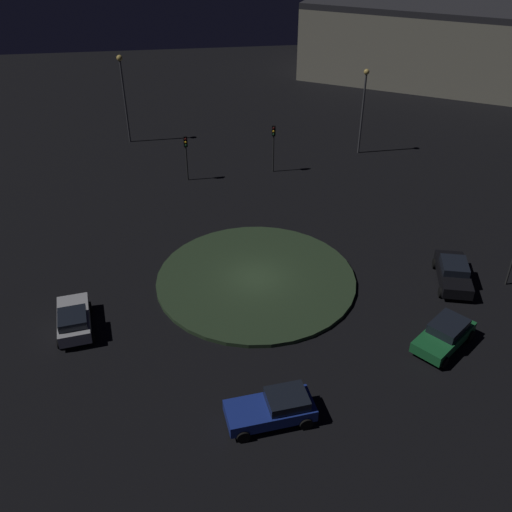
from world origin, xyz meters
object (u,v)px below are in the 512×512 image
object	(u,v)px
streetlamp_southwest	(364,101)
traffic_light_south	(186,149)
car_black	(453,273)
store_building	(466,46)
car_green	(445,334)
car_blue	(274,408)
traffic_light_south_near	(274,139)
car_silver	(74,319)
streetlamp_south	(123,86)

from	to	relation	value
streetlamp_southwest	traffic_light_south	bearing A→B (deg)	13.16
car_black	store_building	size ratio (longest dim) A/B	0.12
car_black	traffic_light_south	distance (m)	23.56
car_green	streetlamp_southwest	bearing A→B (deg)	-134.33
car_green	car_blue	xyz separation A→B (m)	(10.10, 3.92, -0.00)
car_green	traffic_light_south_near	bearing A→B (deg)	-114.29
car_black	traffic_light_south_near	xyz separation A→B (m)	(8.72, -17.73, 2.23)
car_silver	traffic_light_south_near	size ratio (longest dim) A/B	0.96
car_green	car_silver	distance (m)	20.67
car_silver	car_black	bearing A→B (deg)	-94.92
traffic_light_south_near	streetlamp_south	size ratio (longest dim) A/B	0.51
car_green	traffic_light_south_near	world-z (taller)	traffic_light_south_near
traffic_light_south	streetlamp_south	distance (m)	11.01
traffic_light_south	streetlamp_south	size ratio (longest dim) A/B	0.48
streetlamp_south	store_building	xyz separation A→B (m)	(-39.75, -13.73, -0.92)
car_silver	traffic_light_south_near	xyz separation A→B (m)	(-14.45, -19.30, 2.21)
car_blue	streetlamp_south	xyz separation A→B (m)	(8.52, -35.67, 4.74)
traffic_light_south_near	streetlamp_southwest	distance (m)	9.29
car_silver	traffic_light_south	xyz separation A→B (m)	(-7.00, -18.59, 2.02)
car_silver	store_building	bearing A→B (deg)	-53.69
car_blue	traffic_light_south	distance (m)	26.70
streetlamp_southwest	car_black	bearing A→B (deg)	90.45
car_silver	streetlamp_southwest	distance (m)	32.33
car_green	store_building	bearing A→B (deg)	-153.35
car_blue	traffic_light_south	bearing A→B (deg)	-89.79
car_green	streetlamp_south	bearing A→B (deg)	-98.05
store_building	car_black	bearing A→B (deg)	96.09
store_building	car_blue	bearing A→B (deg)	88.33
streetlamp_southwest	store_building	bearing A→B (deg)	-133.75
car_green	traffic_light_south	size ratio (longest dim) A/B	1.09
traffic_light_south	store_building	xyz separation A→B (m)	(-34.41, -22.98, 1.76)
car_black	streetlamp_south	distance (m)	34.27
car_green	car_black	size ratio (longest dim) A/B	0.91
car_silver	car_black	xyz separation A→B (m)	(-23.17, -1.57, -0.01)
store_building	streetlamp_south	bearing A→B (deg)	49.68
traffic_light_south_near	streetlamp_southwest	bearing A→B (deg)	122.32
streetlamp_southwest	streetlamp_south	bearing A→B (deg)	-14.47
streetlamp_south	store_building	size ratio (longest dim) A/B	0.21
car_silver	streetlamp_southwest	world-z (taller)	streetlamp_southwest
car_black	streetlamp_south	bearing A→B (deg)	-125.25
traffic_light_south	traffic_light_south_near	world-z (taller)	traffic_light_south_near
car_green	traffic_light_south	bearing A→B (deg)	-97.87
car_blue	store_building	size ratio (longest dim) A/B	0.11
car_green	car_silver	xyz separation A→B (m)	(20.30, -3.91, 0.03)
streetlamp_south	store_building	distance (m)	42.06
car_blue	streetlamp_south	world-z (taller)	streetlamp_south
car_black	car_green	bearing A→B (deg)	-12.18
car_green	traffic_light_south	world-z (taller)	traffic_light_south
traffic_light_south	traffic_light_south_near	bearing A→B (deg)	81.26
car_green	streetlamp_southwest	world-z (taller)	streetlamp_southwest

